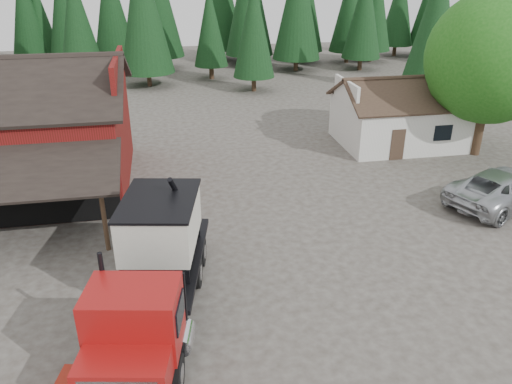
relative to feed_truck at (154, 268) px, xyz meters
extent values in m
plane|color=#403A32|center=(3.49, 2.97, -2.08)|extent=(120.00, 120.00, 0.00)
cube|color=maroon|center=(-7.51, 12.97, 0.42)|extent=(12.00, 10.00, 5.00)
cube|color=black|center=(-7.51, 15.47, 3.92)|extent=(12.80, 5.53, 2.35)
cube|color=maroon|center=(-1.51, 12.97, 3.92)|extent=(0.25, 7.00, 2.00)
cylinder|color=#382619|center=(-2.11, 5.07, -0.68)|extent=(0.20, 0.20, 2.80)
cube|color=silver|center=(16.49, 15.97, -0.58)|extent=(8.00, 6.00, 3.00)
cube|color=#38281E|center=(16.49, 14.47, 1.67)|extent=(8.60, 3.42, 1.80)
cube|color=#38281E|center=(16.49, 17.47, 1.67)|extent=(8.60, 3.42, 1.80)
cube|color=silver|center=(12.49, 15.97, 1.67)|extent=(0.20, 4.20, 1.50)
cube|color=silver|center=(20.49, 15.97, 1.67)|extent=(0.20, 4.20, 1.50)
cube|color=#38281E|center=(14.99, 12.95, -1.08)|extent=(0.90, 0.06, 2.00)
cube|color=black|center=(17.99, 12.95, -0.48)|extent=(1.20, 0.06, 1.00)
cylinder|color=#382619|center=(20.49, 12.97, -0.48)|extent=(0.60, 0.60, 3.20)
sphere|color=#1C5A14|center=(20.49, 12.97, 4.12)|extent=(8.00, 8.00, 8.00)
sphere|color=#1C5A14|center=(19.29, 13.77, 2.92)|extent=(4.40, 4.40, 4.40)
cylinder|color=#382619|center=(9.49, 32.97, -1.28)|extent=(0.44, 0.44, 1.60)
cone|color=black|center=(9.49, 32.97, 3.82)|extent=(3.96, 3.96, 9.00)
cylinder|color=#382619|center=(25.49, 28.97, -1.28)|extent=(0.44, 0.44, 1.60)
cone|color=black|center=(25.49, 28.97, 4.82)|extent=(4.84, 4.84, 11.00)
cylinder|color=#382619|center=(-0.51, 36.97, -1.28)|extent=(0.44, 0.44, 1.60)
cone|color=black|center=(-0.51, 36.97, 5.32)|extent=(5.28, 5.28, 12.00)
cylinder|color=black|center=(-1.74, -2.99, -1.49)|extent=(0.60, 1.24, 1.19)
cylinder|color=black|center=(0.48, -3.42, -1.49)|extent=(0.60, 1.24, 1.19)
cylinder|color=black|center=(-0.76, 2.09, -1.49)|extent=(0.60, 1.24, 1.19)
cylinder|color=black|center=(1.47, 1.66, -1.49)|extent=(0.60, 1.24, 1.19)
cylinder|color=black|center=(-0.47, 3.58, -1.49)|extent=(0.60, 1.24, 1.19)
cylinder|color=black|center=(1.76, 3.15, -1.49)|extent=(0.60, 1.24, 1.19)
cube|color=black|center=(0.03, 0.18, -1.06)|extent=(2.93, 9.34, 0.43)
cube|color=maroon|center=(-0.80, -4.11, -0.46)|extent=(2.65, 1.84, 0.92)
cube|color=maroon|center=(-0.54, -2.73, 0.13)|extent=(2.89, 2.29, 2.00)
cube|color=black|center=(-0.70, -3.58, 0.45)|extent=(2.24, 0.52, 0.97)
cylinder|color=black|center=(-1.41, -1.57, 0.72)|extent=(0.18, 0.18, 1.94)
cube|color=black|center=(-0.33, -1.67, 0.08)|extent=(2.62, 0.63, 1.73)
cube|color=black|center=(0.31, 1.67, -0.77)|extent=(3.89, 6.67, 0.17)
cube|color=beige|center=(0.31, 1.67, 0.83)|extent=(3.11, 3.97, 1.73)
cone|color=beige|center=(0.31, 1.67, -0.25)|extent=(2.78, 2.78, 0.76)
cube|color=black|center=(0.31, 1.67, 1.72)|extent=(3.24, 4.10, 0.09)
cylinder|color=black|center=(1.24, 3.03, 0.72)|extent=(1.22, 2.23, 3.29)
cube|color=maroon|center=(0.17, 4.33, -0.46)|extent=(0.80, 0.97, 0.49)
cylinder|color=silver|center=(0.82, -2.28, -1.16)|extent=(0.80, 1.17, 0.60)
imported|color=#B3B7BB|center=(17.49, 5.97, -1.16)|extent=(7.33, 5.47, 1.85)
camera|label=1|loc=(0.77, -14.54, 9.34)|focal=35.00mm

